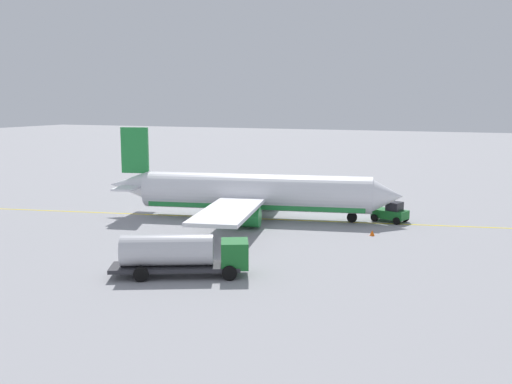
{
  "coord_description": "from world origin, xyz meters",
  "views": [
    {
      "loc": [
        24.19,
        -58.12,
        12.92
      ],
      "look_at": [
        0.0,
        0.0,
        3.0
      ],
      "focal_mm": 40.56,
      "sensor_mm": 36.0,
      "label": 1
    }
  ],
  "objects_px": {
    "pushback_tug": "(391,213)",
    "safety_cone_nose": "(372,233)",
    "airplane": "(252,194)",
    "fuel_tanker": "(181,254)",
    "refueling_worker": "(188,246)"
  },
  "relations": [
    {
      "from": "safety_cone_nose",
      "to": "airplane",
      "type": "bearing_deg",
      "value": 167.31
    },
    {
      "from": "fuel_tanker",
      "to": "refueling_worker",
      "type": "height_order",
      "value": "fuel_tanker"
    },
    {
      "from": "pushback_tug",
      "to": "safety_cone_nose",
      "type": "height_order",
      "value": "pushback_tug"
    },
    {
      "from": "pushback_tug",
      "to": "safety_cone_nose",
      "type": "xyz_separation_m",
      "value": [
        -0.53,
        -7.35,
        -0.73
      ]
    },
    {
      "from": "airplane",
      "to": "safety_cone_nose",
      "type": "relative_size",
      "value": 59.05
    },
    {
      "from": "safety_cone_nose",
      "to": "refueling_worker",
      "type": "bearing_deg",
      "value": -134.73
    },
    {
      "from": "airplane",
      "to": "pushback_tug",
      "type": "bearing_deg",
      "value": 16.04
    },
    {
      "from": "fuel_tanker",
      "to": "refueling_worker",
      "type": "xyz_separation_m",
      "value": [
        -2.46,
        5.44,
        -0.9
      ]
    },
    {
      "from": "airplane",
      "to": "safety_cone_nose",
      "type": "distance_m",
      "value": 14.61
    },
    {
      "from": "pushback_tug",
      "to": "safety_cone_nose",
      "type": "relative_size",
      "value": 7.21
    },
    {
      "from": "fuel_tanker",
      "to": "refueling_worker",
      "type": "distance_m",
      "value": 6.04
    },
    {
      "from": "fuel_tanker",
      "to": "safety_cone_nose",
      "type": "bearing_deg",
      "value": 60.42
    },
    {
      "from": "fuel_tanker",
      "to": "refueling_worker",
      "type": "relative_size",
      "value": 6.0
    },
    {
      "from": "airplane",
      "to": "refueling_worker",
      "type": "height_order",
      "value": "airplane"
    },
    {
      "from": "airplane",
      "to": "fuel_tanker",
      "type": "distance_m",
      "value": 22.02
    }
  ]
}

